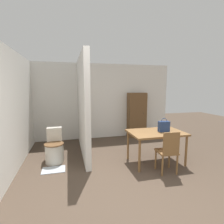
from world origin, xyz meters
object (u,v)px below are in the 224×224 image
(dining_table, at_px, (156,135))
(toilet, at_px, (54,149))
(handbag, at_px, (164,126))
(wooden_cabinet, at_px, (137,115))
(wooden_chair, at_px, (168,151))

(dining_table, distance_m, toilet, 2.38)
(dining_table, relative_size, toilet, 1.59)
(handbag, relative_size, wooden_cabinet, 0.20)
(dining_table, xyz_separation_m, handbag, (0.17, -0.03, 0.20))
(wooden_chair, bearing_deg, dining_table, 92.58)
(dining_table, bearing_deg, toilet, 164.32)
(dining_table, distance_m, handbag, 0.26)
(wooden_cabinet, bearing_deg, dining_table, -100.59)
(toilet, bearing_deg, handbag, -15.21)
(handbag, xyz_separation_m, wooden_cabinet, (0.22, 2.15, -0.08))
(wooden_chair, relative_size, handbag, 2.82)
(handbag, height_order, wooden_cabinet, wooden_cabinet)
(dining_table, height_order, wooden_cabinet, wooden_cabinet)
(dining_table, xyz_separation_m, wooden_cabinet, (0.40, 2.12, 0.11))
(wooden_chair, relative_size, toilet, 1.15)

